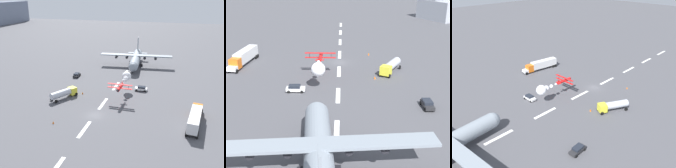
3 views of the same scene
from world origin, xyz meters
TOP-DOWN VIEW (x-y plane):
  - ground_plane at (0.00, 0.00)m, footprint 440.00×440.00m
  - runway_stripe_3 at (-7.57, 0.00)m, footprint 8.00×0.90m
  - runway_stripe_4 at (7.57, 0.00)m, footprint 8.00×0.90m
  - runway_stripe_5 at (22.72, 0.00)m, footprint 8.00×0.90m
  - runway_stripe_6 at (37.87, 0.00)m, footprint 8.00×0.90m
  - cargo_transport_plane at (48.47, -2.22)m, footprint 26.65×31.48m
  - stunt_biplane_red at (18.49, -4.42)m, footprint 14.73×7.46m
  - semi_truck_orange at (1.93, -25.83)m, footprint 15.19×4.84m
  - fuel_tanker_truck at (8.27, 12.94)m, footprint 9.03×6.49m
  - followme_car_yellow at (20.90, -9.27)m, footprint 2.06×4.09m
  - airport_staff_sedan at (28.45, 17.33)m, footprint 4.30×2.18m
  - traffic_cone_near at (-7.07, 8.61)m, footprint 0.44×0.44m
  - traffic_cone_far at (12.90, 8.63)m, footprint 0.44×0.44m

SIDE VIEW (x-z plane):
  - ground_plane at x=0.00m, z-range 0.00..0.00m
  - runway_stripe_3 at x=-7.57m, z-range 0.00..0.01m
  - runway_stripe_4 at x=7.57m, z-range 0.00..0.01m
  - runway_stripe_5 at x=22.72m, z-range 0.00..0.01m
  - runway_stripe_6 at x=37.87m, z-range 0.00..0.01m
  - traffic_cone_near at x=-7.07m, z-range 0.00..0.75m
  - traffic_cone_far at x=12.90m, z-range 0.00..0.75m
  - followme_car_yellow at x=20.90m, z-range 0.05..1.57m
  - airport_staff_sedan at x=28.45m, z-range 0.05..1.57m
  - fuel_tanker_truck at x=8.27m, z-range 0.29..3.19m
  - semi_truck_orange at x=1.93m, z-range 0.28..3.98m
  - cargo_transport_plane at x=48.47m, z-range -2.22..8.85m
  - stunt_biplane_red at x=18.49m, z-range 3.27..6.33m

